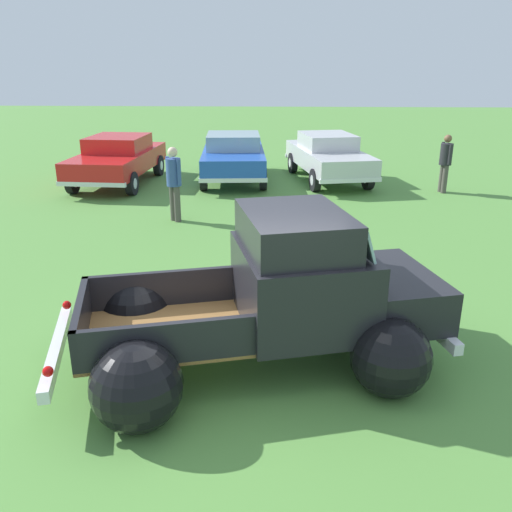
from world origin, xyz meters
name	(u,v)px	position (x,y,z in m)	size (l,w,h in m)	color
ground_plane	(249,362)	(0.00, 0.00, 0.00)	(80.00, 80.00, 0.00)	#548C3D
vintage_pickup_truck	(280,305)	(0.38, 0.10, 0.76)	(4.95, 3.60, 1.96)	black
show_car_0	(118,158)	(-4.57, 10.21, 0.78)	(2.15, 4.45, 1.43)	black
show_car_1	(233,155)	(-1.10, 10.86, 0.78)	(2.24, 4.42, 1.43)	black
show_car_2	(328,155)	(1.85, 11.01, 0.78)	(2.66, 4.71, 1.43)	black
spectator_0	(174,179)	(-2.08, 6.24, 0.99)	(0.48, 0.48, 1.73)	#4C4742
spectator_1	(445,160)	(5.02, 9.47, 0.93)	(0.40, 0.54, 1.63)	#4C4742
lane_cone_0	(246,277)	(-0.16, 2.06, 0.31)	(0.36, 0.36, 0.63)	black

